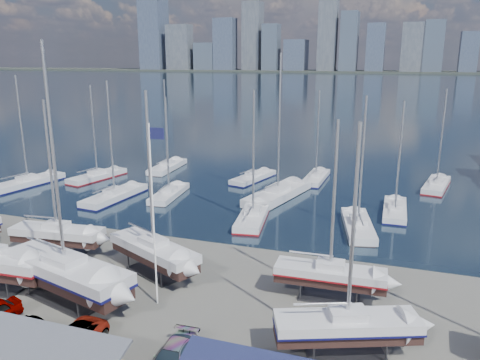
% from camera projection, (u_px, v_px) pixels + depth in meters
% --- Properties ---
extents(ground, '(1400.00, 1400.00, 0.00)m').
position_uv_depth(ground, '(146.00, 287.00, 36.16)').
color(ground, '#605E59').
rests_on(ground, ground).
extents(water, '(1400.00, 600.00, 0.40)m').
position_uv_depth(water, '(375.00, 84.00, 320.18)').
color(water, '#1B2C3E').
rests_on(water, ground).
extents(far_shore, '(1400.00, 80.00, 2.20)m').
position_uv_depth(far_shore, '(387.00, 72.00, 558.04)').
color(far_shore, '#2D332D').
rests_on(far_shore, ground).
extents(skyline, '(639.14, 43.80, 107.69)m').
position_uv_depth(skyline, '(383.00, 39.00, 545.16)').
color(skyline, '#475166').
rests_on(skyline, far_shore).
extents(sailboat_cradle_2, '(8.54, 3.18, 13.80)m').
position_uv_depth(sailboat_cradle_2, '(57.00, 234.00, 41.69)').
color(sailboat_cradle_2, '#2D2D33').
rests_on(sailboat_cradle_2, ground).
extents(sailboat_cradle_3, '(11.86, 6.04, 18.28)m').
position_uv_depth(sailboat_cradle_3, '(65.00, 272.00, 33.70)').
color(sailboat_cradle_3, '#2D2D33').
rests_on(sailboat_cradle_3, ground).
extents(sailboat_cradle_4, '(9.25, 6.13, 14.83)m').
position_uv_depth(sailboat_cradle_4, '(154.00, 251.00, 37.85)').
color(sailboat_cradle_4, '#2D2D33').
rests_on(sailboat_cradle_4, ground).
extents(sailboat_cradle_5, '(8.80, 5.35, 13.94)m').
position_uv_depth(sailboat_cradle_5, '(347.00, 326.00, 27.31)').
color(sailboat_cradle_5, '#2D2D33').
rests_on(sailboat_cradle_5, ground).
extents(sailboat_cradle_6, '(8.10, 2.56, 13.19)m').
position_uv_depth(sailboat_cradle_6, '(330.00, 274.00, 33.90)').
color(sailboat_cradle_6, '#2D2D33').
rests_on(sailboat_cradle_6, ground).
extents(sailboat_moored_0, '(4.82, 10.86, 15.70)m').
position_uv_depth(sailboat_moored_0, '(28.00, 184.00, 64.62)').
color(sailboat_moored_0, black).
rests_on(sailboat_moored_0, water).
extents(sailboat_moored_1, '(4.64, 9.81, 14.15)m').
position_uv_depth(sailboat_moored_1, '(97.00, 177.00, 68.12)').
color(sailboat_moored_1, black).
rests_on(sailboat_moored_1, water).
extents(sailboat_moored_2, '(3.23, 9.83, 14.65)m').
position_uv_depth(sailboat_moored_2, '(167.00, 168.00, 73.91)').
color(sailboat_moored_2, black).
rests_on(sailboat_moored_2, water).
extents(sailboat_moored_3, '(3.78, 10.44, 15.28)m').
position_uv_depth(sailboat_moored_3, '(115.00, 197.00, 58.38)').
color(sailboat_moored_3, black).
rests_on(sailboat_moored_3, water).
extents(sailboat_moored_4, '(3.32, 8.93, 13.18)m').
position_uv_depth(sailboat_moored_4, '(169.00, 194.00, 59.43)').
color(sailboat_moored_4, black).
rests_on(sailboat_moored_4, water).
extents(sailboat_moored_5, '(4.77, 9.40, 13.53)m').
position_uv_depth(sailboat_moored_5, '(253.00, 178.00, 67.42)').
color(sailboat_moored_5, black).
rests_on(sailboat_moored_5, water).
extents(sailboat_moored_6, '(4.05, 10.04, 14.58)m').
position_uv_depth(sailboat_moored_6, '(253.00, 218.00, 50.87)').
color(sailboat_moored_6, black).
rests_on(sailboat_moored_6, water).
extents(sailboat_moored_7, '(6.31, 12.79, 18.60)m').
position_uv_depth(sailboat_moored_7, '(278.00, 196.00, 58.83)').
color(sailboat_moored_7, black).
rests_on(sailboat_moored_7, water).
extents(sailboat_moored_8, '(2.82, 9.08, 13.46)m').
position_uv_depth(sailboat_moored_8, '(316.00, 179.00, 67.27)').
color(sailboat_moored_8, black).
rests_on(sailboat_moored_8, water).
extents(sailboat_moored_9, '(4.52, 9.82, 14.31)m').
position_uv_depth(sailboat_moored_9, '(358.00, 227.00, 48.03)').
color(sailboat_moored_9, black).
rests_on(sailboat_moored_9, water).
extents(sailboat_moored_10, '(2.55, 8.91, 13.29)m').
position_uv_depth(sailboat_moored_10, '(395.00, 211.00, 53.05)').
color(sailboat_moored_10, black).
rests_on(sailboat_moored_10, water).
extents(sailboat_moored_11, '(4.35, 9.65, 13.94)m').
position_uv_depth(sailboat_moored_11, '(436.00, 186.00, 63.34)').
color(sailboat_moored_11, black).
rests_on(sailboat_moored_11, water).
extents(car_b, '(4.10, 2.33, 1.28)m').
position_uv_depth(car_b, '(34.00, 333.00, 28.97)').
color(car_b, gray).
rests_on(car_b, ground).
extents(car_c, '(2.63, 5.07, 1.37)m').
position_uv_depth(car_c, '(71.00, 341.00, 28.07)').
color(car_c, gray).
rests_on(car_c, ground).
extents(car_d, '(2.08, 4.74, 1.35)m').
position_uv_depth(car_d, '(172.00, 358.00, 26.51)').
color(car_d, gray).
rests_on(car_d, ground).
extents(flagpole, '(1.15, 0.12, 13.03)m').
position_uv_depth(flagpole, '(154.00, 203.00, 31.79)').
color(flagpole, white).
rests_on(flagpole, ground).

